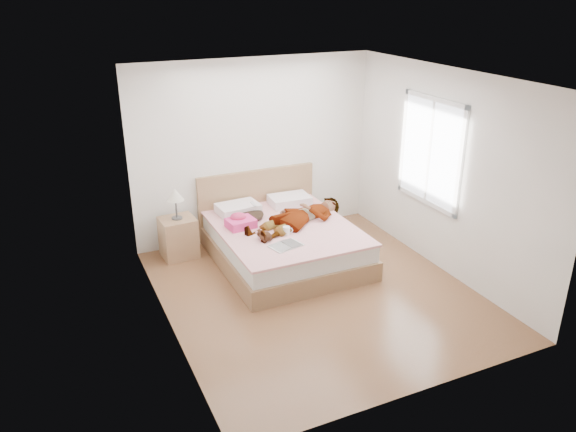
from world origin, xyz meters
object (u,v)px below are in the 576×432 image
object	(u,v)px
plush_toy	(265,236)
phone	(253,204)
coffee_mug	(287,230)
bed	(282,240)
woman	(299,214)
magazine	(286,245)
nightstand	(178,234)
towel	(240,222)

from	to	relation	value
plush_toy	phone	bearing A→B (deg)	78.56
coffee_mug	bed	bearing A→B (deg)	75.64
woman	magazine	distance (m)	0.80
woman	coffee_mug	xyz separation A→B (m)	(-0.32, -0.32, -0.06)
bed	magazine	bearing A→B (deg)	-110.21
magazine	plush_toy	bearing A→B (deg)	124.73
bed	coffee_mug	bearing A→B (deg)	-104.36
phone	magazine	size ratio (longest dim) A/B	0.23
woman	coffee_mug	world-z (taller)	woman
magazine	nightstand	size ratio (longest dim) A/B	0.44
phone	towel	bearing A→B (deg)	-161.25
nightstand	woman	bearing A→B (deg)	-23.55
woman	bed	distance (m)	0.42
woman	towel	bearing A→B (deg)	-122.78
phone	towel	world-z (taller)	phone
woman	plush_toy	distance (m)	0.76
phone	towel	xyz separation A→B (m)	(-0.29, -0.24, -0.12)
towel	phone	bearing A→B (deg)	40.19
bed	nightstand	distance (m)	1.43
bed	magazine	xyz separation A→B (m)	(-0.24, -0.64, 0.24)
woman	phone	size ratio (longest dim) A/B	16.06
bed	coffee_mug	world-z (taller)	bed
woman	plush_toy	size ratio (longest dim) A/B	6.56
bed	plush_toy	world-z (taller)	bed
phone	plush_toy	world-z (taller)	phone
magazine	coffee_mug	size ratio (longest dim) A/B	3.06
coffee_mug	towel	bearing A→B (deg)	134.36
towel	woman	bearing A→B (deg)	-11.34
coffee_mug	plush_toy	xyz separation A→B (m)	(-0.33, -0.06, 0.01)
towel	coffee_mug	size ratio (longest dim) A/B	2.71
woman	bed	xyz separation A→B (m)	(-0.24, 0.01, -0.35)
woman	towel	distance (m)	0.80
towel	plush_toy	world-z (taller)	towel
bed	woman	bearing A→B (deg)	-1.71
phone	coffee_mug	size ratio (longest dim) A/B	0.71
phone	plush_toy	xyz separation A→B (m)	(-0.16, -0.77, -0.13)
woman	towel	world-z (taller)	woman
woman	nightstand	world-z (taller)	nightstand
bed	coffee_mug	size ratio (longest dim) A/B	14.44
bed	magazine	distance (m)	0.72
towel	nightstand	xyz separation A→B (m)	(-0.73, 0.50, -0.26)
nightstand	towel	bearing A→B (deg)	-34.64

